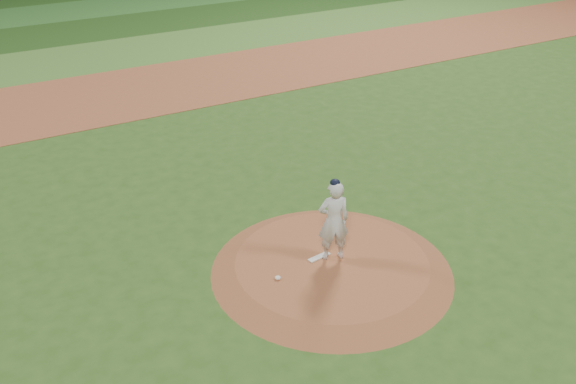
{
  "coord_description": "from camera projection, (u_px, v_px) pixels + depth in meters",
  "views": [
    {
      "loc": [
        -6.83,
        -9.94,
        8.55
      ],
      "look_at": [
        0.0,
        2.0,
        1.1
      ],
      "focal_mm": 40.0,
      "sensor_mm": 36.0,
      "label": 1
    }
  ],
  "objects": [
    {
      "name": "pitcher_on_mound",
      "position": [
        334.0,
        220.0,
        14.19
      ],
      "size": [
        0.82,
        0.66,
        2.01
      ],
      "color": "silver",
      "rests_on": "pitchers_mound"
    },
    {
      "name": "outfield_stripe_0",
      "position": [
        100.0,
        56.0,
        29.52
      ],
      "size": [
        70.0,
        5.0,
        0.02
      ],
      "primitive_type": "cube",
      "color": "#42732A",
      "rests_on": "ground"
    },
    {
      "name": "pitchers_mound",
      "position": [
        332.0,
        266.0,
        14.58
      ],
      "size": [
        5.5,
        5.5,
        0.25
      ],
      "primitive_type": "cone",
      "color": "brown",
      "rests_on": "ground"
    },
    {
      "name": "rosin_bag",
      "position": [
        278.0,
        278.0,
        13.91
      ],
      "size": [
        0.13,
        0.13,
        0.07
      ],
      "primitive_type": "ellipsoid",
      "color": "white",
      "rests_on": "pitchers_mound"
    },
    {
      "name": "outfield_stripe_2",
      "position": [
        53.0,
        13.0,
        37.15
      ],
      "size": [
        70.0,
        5.0,
        0.02
      ],
      "primitive_type": "cube",
      "color": "#2C6725",
      "rests_on": "ground"
    },
    {
      "name": "infield_dirt_band",
      "position": [
        137.0,
        91.0,
        25.32
      ],
      "size": [
        70.0,
        6.0,
        0.02
      ],
      "primitive_type": "cube",
      "color": "brown",
      "rests_on": "ground"
    },
    {
      "name": "ground",
      "position": [
        331.0,
        270.0,
        14.64
      ],
      "size": [
        120.0,
        120.0,
        0.0
      ],
      "primitive_type": "plane",
      "color": "#2C511A",
      "rests_on": "ground"
    },
    {
      "name": "outfield_stripe_1",
      "position": [
        73.0,
        32.0,
        33.34
      ],
      "size": [
        70.0,
        5.0,
        0.02
      ],
      "primitive_type": "cube",
      "color": "#1F4415",
      "rests_on": "ground"
    },
    {
      "name": "pitching_rubber",
      "position": [
        319.0,
        257.0,
        14.66
      ],
      "size": [
        0.58,
        0.22,
        0.03
      ],
      "primitive_type": "cube",
      "rotation": [
        0.0,
        0.0,
        0.14
      ],
      "color": "silver",
      "rests_on": "pitchers_mound"
    }
  ]
}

